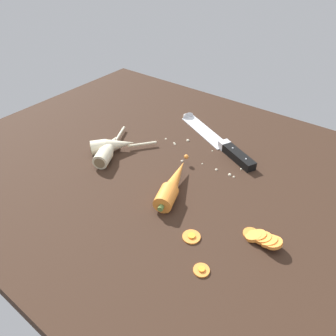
{
  "coord_description": "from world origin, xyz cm",
  "views": [
    {
      "loc": [
        38.0,
        -52.22,
        49.57
      ],
      "look_at": [
        0.0,
        -2.0,
        1.5
      ],
      "focal_mm": 34.1,
      "sensor_mm": 36.0,
      "label": 1
    }
  ],
  "objects_px": {
    "parsnip_front": "(113,145)",
    "carrot_slice_stray_mid": "(201,270)",
    "chefs_knife": "(212,136)",
    "parsnip_mid_left": "(108,149)",
    "carrot_slice_stray_near": "(191,236)",
    "whole_carrot": "(173,184)",
    "carrot_slice_stack": "(261,238)"
  },
  "relations": [
    {
      "from": "whole_carrot",
      "to": "chefs_knife",
      "type": "bearing_deg",
      "value": 100.0
    },
    {
      "from": "parsnip_front",
      "to": "carrot_slice_stack",
      "type": "bearing_deg",
      "value": -6.09
    },
    {
      "from": "carrot_slice_stack",
      "to": "carrot_slice_stray_mid",
      "type": "height_order",
      "value": "carrot_slice_stack"
    },
    {
      "from": "carrot_slice_stray_mid",
      "to": "carrot_slice_stray_near",
      "type": "bearing_deg",
      "value": 136.99
    },
    {
      "from": "whole_carrot",
      "to": "parsnip_mid_left",
      "type": "distance_m",
      "value": 0.22
    },
    {
      "from": "parsnip_mid_left",
      "to": "carrot_slice_stray_mid",
      "type": "bearing_deg",
      "value": -21.7
    },
    {
      "from": "parsnip_front",
      "to": "carrot_slice_stack",
      "type": "distance_m",
      "value": 0.46
    },
    {
      "from": "carrot_slice_stray_near",
      "to": "parsnip_mid_left",
      "type": "bearing_deg",
      "value": 162.94
    },
    {
      "from": "carrot_slice_stack",
      "to": "carrot_slice_stray_near",
      "type": "relative_size",
      "value": 2.22
    },
    {
      "from": "parsnip_mid_left",
      "to": "carrot_slice_stray_near",
      "type": "height_order",
      "value": "parsnip_mid_left"
    },
    {
      "from": "parsnip_front",
      "to": "carrot_slice_stray_mid",
      "type": "bearing_deg",
      "value": -23.95
    },
    {
      "from": "parsnip_front",
      "to": "carrot_slice_stack",
      "type": "height_order",
      "value": "parsnip_front"
    },
    {
      "from": "carrot_slice_stray_near",
      "to": "chefs_knife",
      "type": "bearing_deg",
      "value": 114.54
    },
    {
      "from": "parsnip_front",
      "to": "carrot_slice_stray_near",
      "type": "height_order",
      "value": "parsnip_front"
    },
    {
      "from": "whole_carrot",
      "to": "parsnip_front",
      "type": "bearing_deg",
      "value": 171.6
    },
    {
      "from": "chefs_knife",
      "to": "whole_carrot",
      "type": "xyz_separation_m",
      "value": [
        0.05,
        -0.26,
        0.01
      ]
    },
    {
      "from": "parsnip_front",
      "to": "carrot_slice_stray_near",
      "type": "distance_m",
      "value": 0.36
    },
    {
      "from": "parsnip_mid_left",
      "to": "carrot_slice_stack",
      "type": "bearing_deg",
      "value": -3.63
    },
    {
      "from": "chefs_knife",
      "to": "parsnip_mid_left",
      "type": "bearing_deg",
      "value": -126.3
    },
    {
      "from": "carrot_slice_stack",
      "to": "chefs_knife",
      "type": "bearing_deg",
      "value": 135.06
    },
    {
      "from": "chefs_knife",
      "to": "carrot_slice_stack",
      "type": "distance_m",
      "value": 0.38
    },
    {
      "from": "chefs_knife",
      "to": "parsnip_front",
      "type": "bearing_deg",
      "value": -129.25
    },
    {
      "from": "carrot_slice_stray_near",
      "to": "carrot_slice_stray_mid",
      "type": "distance_m",
      "value": 0.08
    },
    {
      "from": "whole_carrot",
      "to": "parsnip_front",
      "type": "height_order",
      "value": "whole_carrot"
    },
    {
      "from": "whole_carrot",
      "to": "carrot_slice_stray_near",
      "type": "xyz_separation_m",
      "value": [
        0.11,
        -0.09,
        -0.02
      ]
    },
    {
      "from": "parsnip_mid_left",
      "to": "carrot_slice_stray_mid",
      "type": "height_order",
      "value": "parsnip_mid_left"
    },
    {
      "from": "parsnip_mid_left",
      "to": "carrot_slice_stray_near",
      "type": "distance_m",
      "value": 0.35
    },
    {
      "from": "chefs_knife",
      "to": "parsnip_front",
      "type": "height_order",
      "value": "parsnip_front"
    },
    {
      "from": "carrot_slice_stray_near",
      "to": "carrot_slice_stray_mid",
      "type": "bearing_deg",
      "value": -43.01
    },
    {
      "from": "carrot_slice_stray_mid",
      "to": "whole_carrot",
      "type": "bearing_deg",
      "value": 139.94
    },
    {
      "from": "whole_carrot",
      "to": "parsnip_front",
      "type": "relative_size",
      "value": 1.29
    },
    {
      "from": "whole_carrot",
      "to": "parsnip_mid_left",
      "type": "bearing_deg",
      "value": 176.5
    }
  ]
}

